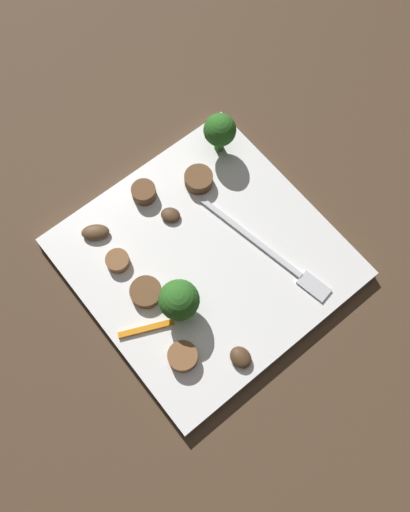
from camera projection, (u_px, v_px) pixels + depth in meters
name	position (u px, v px, depth m)	size (l,w,h in m)	color
ground_plane	(205.00, 260.00, 0.62)	(1.40, 1.40, 0.00)	#4C3826
plate	(205.00, 258.00, 0.62)	(0.27, 0.27, 0.01)	white
fork	(271.00, 254.00, 0.61)	(0.18, 0.04, 0.00)	silver
broccoli_floret_0	(179.00, 300.00, 0.56)	(0.04, 0.04, 0.05)	#347525
broccoli_floret_1	(220.00, 131.00, 0.63)	(0.04, 0.04, 0.06)	#347525
sausage_slice_0	(183.00, 357.00, 0.56)	(0.03, 0.03, 0.01)	brown
sausage_slice_1	(144.00, 192.00, 0.63)	(0.03, 0.03, 0.02)	brown
sausage_slice_2	(146.00, 292.00, 0.59)	(0.03, 0.03, 0.01)	brown
sausage_slice_3	(199.00, 179.00, 0.64)	(0.03, 0.03, 0.02)	brown
sausage_slice_4	(118.00, 261.00, 0.60)	(0.03, 0.03, 0.01)	brown
mushroom_0	(167.00, 217.00, 0.62)	(0.02, 0.02, 0.01)	#4C331E
mushroom_1	(95.00, 232.00, 0.61)	(0.03, 0.02, 0.01)	brown
mushroom_2	(241.00, 357.00, 0.56)	(0.02, 0.02, 0.01)	#4C331E
pepper_strip_1	(146.00, 329.00, 0.58)	(0.06, 0.01, 0.00)	orange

